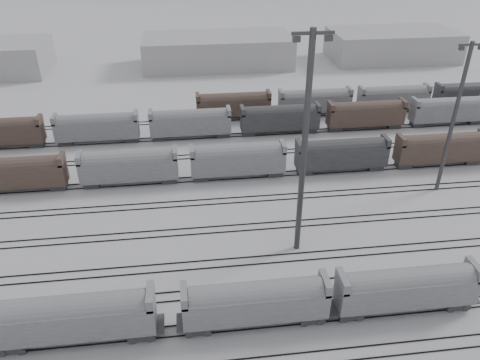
{
  "coord_description": "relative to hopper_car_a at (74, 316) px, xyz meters",
  "views": [
    {
      "loc": [
        0.16,
        -33.24,
        37.53
      ],
      "look_at": [
        7.34,
        24.11,
        4.0
      ],
      "focal_mm": 35.0,
      "sensor_mm": 36.0,
      "label": 1
    }
  ],
  "objects": [
    {
      "name": "ground",
      "position": [
        11.79,
        -1.0,
        -3.47
      ],
      "size": [
        900.0,
        900.0,
        0.0
      ],
      "primitive_type": "plane",
      "color": "silver",
      "rests_on": "ground"
    },
    {
      "name": "tracks",
      "position": [
        11.79,
        16.5,
        -3.39
      ],
      "size": [
        220.0,
        71.5,
        0.16
      ],
      "color": "black",
      "rests_on": "ground"
    },
    {
      "name": "hopper_car_a",
      "position": [
        0.0,
        0.0,
        0.0
      ],
      "size": [
        15.7,
        3.12,
        5.62
      ],
      "color": "#262629",
      "rests_on": "ground"
    },
    {
      "name": "hopper_car_b",
      "position": [
        17.83,
        0.0,
        -0.18
      ],
      "size": [
        14.9,
        2.96,
        5.33
      ],
      "color": "#262629",
      "rests_on": "ground"
    },
    {
      "name": "hopper_car_c",
      "position": [
        33.88,
        0.0,
        -0.16
      ],
      "size": [
        14.97,
        2.97,
        5.35
      ],
      "color": "#262629",
      "rests_on": "ground"
    },
    {
      "name": "light_mast_c",
      "position": [
        25.05,
        11.92,
        11.09
      ],
      "size": [
        4.39,
        0.7,
        27.45
      ],
      "color": "#37373A",
      "rests_on": "ground"
    },
    {
      "name": "light_mast_d",
      "position": [
        49.85,
        23.36,
        8.53
      ],
      "size": [
        3.62,
        0.58,
        22.63
      ],
      "color": "#37373A",
      "rests_on": "ground"
    },
    {
      "name": "bg_string_near",
      "position": [
        19.79,
        31.0,
        -0.67
      ],
      "size": [
        151.0,
        3.0,
        5.6
      ],
      "color": "gray",
      "rests_on": "ground"
    },
    {
      "name": "bg_string_mid",
      "position": [
        29.79,
        47.0,
        -0.67
      ],
      "size": [
        151.0,
        3.0,
        5.6
      ],
      "color": "#262629",
      "rests_on": "ground"
    },
    {
      "name": "bg_string_far",
      "position": [
        47.29,
        55.0,
        -0.67
      ],
      "size": [
        66.0,
        3.0,
        5.6
      ],
      "color": "#4C3830",
      "rests_on": "ground"
    },
    {
      "name": "warehouse_mid",
      "position": [
        21.79,
        94.0,
        0.53
      ],
      "size": [
        40.0,
        18.0,
        8.0
      ],
      "primitive_type": "cube",
      "color": "#949496",
      "rests_on": "ground"
    },
    {
      "name": "warehouse_right",
      "position": [
        71.79,
        94.0,
        0.53
      ],
      "size": [
        35.0,
        18.0,
        8.0
      ],
      "primitive_type": "cube",
      "color": "#949496",
      "rests_on": "ground"
    }
  ]
}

